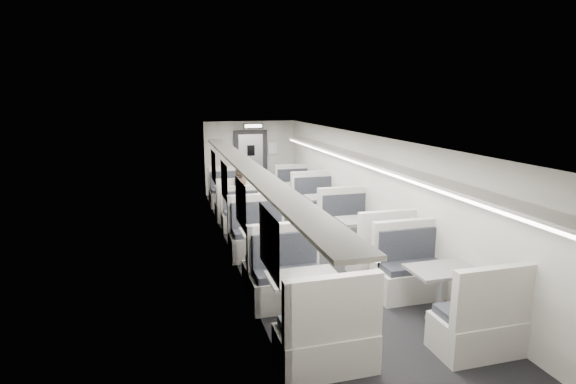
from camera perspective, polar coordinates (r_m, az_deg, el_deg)
room at (r=9.24m, az=2.11°, el=-0.44°), size 3.24×12.24×2.64m
booth_left_a at (r=12.61m, az=-7.16°, el=-0.90°), size 1.07×2.16×1.16m
booth_left_b at (r=10.35m, az=-5.24°, el=-3.96°), size 0.97×1.96×1.05m
booth_left_c at (r=8.30m, az=-2.56°, el=-7.50°), size 1.16×2.36×1.26m
booth_left_d at (r=6.34m, az=2.02°, el=-13.97°), size 1.17×2.36×1.26m
booth_right_a at (r=12.96m, az=1.68°, el=-0.47°), size 1.06×2.15×1.15m
booth_right_b at (r=11.05m, az=4.82°, el=-2.54°), size 1.16×2.35×1.26m
booth_right_c at (r=9.17m, az=9.38°, el=-5.76°), size 1.15×2.33×1.25m
booth_right_d at (r=6.99m, az=18.79°, el=-12.15°), size 1.13×2.30×1.23m
passenger at (r=11.51m, az=-5.88°, el=-0.34°), size 0.63×0.52×1.47m
window_a at (r=12.21m, az=-9.43°, el=3.20°), size 0.02×1.18×0.84m
window_b at (r=10.05m, az=-8.09°, el=1.35°), size 0.02×1.18×0.84m
window_c at (r=7.92m, az=-6.02°, el=-1.51°), size 0.02×1.18×0.84m
window_d at (r=5.84m, az=-2.44°, el=-6.44°), size 0.02×1.18×0.84m
luggage_rack_left at (r=8.53m, az=-5.26°, el=3.36°), size 0.46×10.40×0.09m
luggage_rack_right at (r=9.29m, az=10.06°, el=3.94°), size 0.46×10.40×0.09m
vestibule_door at (r=14.94m, az=-4.74°, el=3.74°), size 1.10×0.13×2.10m
exit_sign at (r=14.33m, az=-4.46°, el=8.38°), size 0.62×0.12×0.16m
wall_notice at (r=15.03m, az=-1.94°, el=5.59°), size 0.32×0.02×0.40m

